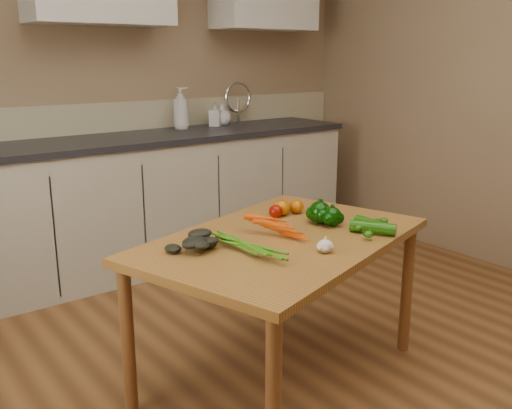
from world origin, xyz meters
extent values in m
cube|color=#967A5A|center=(0.00, 2.51, 1.30)|extent=(4.00, 0.02, 2.60)
cube|color=#BEB28E|center=(0.00, 2.48, 0.55)|extent=(3.98, 0.03, 1.10)
cube|color=#B3AB95|center=(0.20, 2.19, 0.43)|extent=(2.80, 0.60, 0.86)
cube|color=#27272B|center=(0.20, 2.19, 0.88)|extent=(2.84, 0.64, 0.04)
cube|color=#99999E|center=(0.98, 2.19, 0.84)|extent=(0.55, 0.42, 0.10)
cylinder|color=silver|center=(0.98, 2.37, 1.02)|extent=(0.02, 0.02, 0.24)
cube|color=#A76E30|center=(-0.11, 0.51, 0.65)|extent=(1.43, 1.14, 0.04)
cylinder|color=brown|center=(-0.56, 0.00, 0.32)|extent=(0.05, 0.05, 0.64)
cylinder|color=brown|center=(0.54, 0.34, 0.32)|extent=(0.05, 0.05, 0.64)
cylinder|color=brown|center=(-0.76, 0.67, 0.32)|extent=(0.05, 0.05, 0.64)
cylinder|color=brown|center=(0.33, 1.01, 0.32)|extent=(0.05, 0.05, 0.64)
imported|color=silver|center=(0.45, 2.33, 1.05)|extent=(0.15, 0.15, 0.30)
imported|color=silver|center=(0.74, 2.33, 0.99)|extent=(0.11, 0.11, 0.18)
imported|color=silver|center=(0.82, 2.34, 0.98)|extent=(0.13, 0.13, 0.16)
ellipsoid|color=silver|center=(-0.11, 0.25, 0.70)|extent=(0.06, 0.06, 0.05)
sphere|color=black|center=(0.15, 0.55, 0.72)|extent=(0.10, 0.10, 0.10)
sphere|color=black|center=(0.19, 0.59, 0.71)|extent=(0.09, 0.09, 0.09)
sphere|color=black|center=(0.16, 0.49, 0.71)|extent=(0.09, 0.09, 0.09)
ellipsoid|color=#890E02|center=(0.05, 0.75, 0.70)|extent=(0.07, 0.07, 0.06)
ellipsoid|color=#BC5704|center=(0.10, 0.76, 0.71)|extent=(0.08, 0.08, 0.07)
ellipsoid|color=#BC5704|center=(0.18, 0.75, 0.70)|extent=(0.07, 0.07, 0.07)
cylinder|color=#154707|center=(0.26, 0.34, 0.70)|extent=(0.05, 0.17, 0.05)
cylinder|color=#154707|center=(0.22, 0.30, 0.70)|extent=(0.15, 0.19, 0.05)
camera|label=1|loc=(-1.59, -1.26, 1.42)|focal=40.00mm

